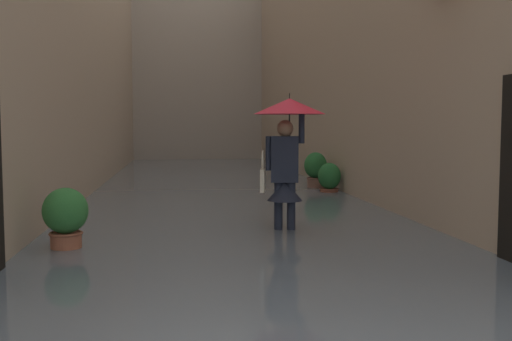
{
  "coord_description": "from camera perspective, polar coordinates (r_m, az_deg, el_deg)",
  "views": [
    {
      "loc": [
        0.87,
        2.35,
        1.66
      ],
      "look_at": [
        -0.25,
        -6.06,
        1.0
      ],
      "focal_mm": 41.4,
      "sensor_mm": 36.0,
      "label": 1
    }
  ],
  "objects": [
    {
      "name": "potted_plant_near_left",
      "position": [
        16.84,
        3.01,
        0.19
      ],
      "size": [
        0.38,
        0.38,
        0.76
      ],
      "color": "#66605B",
      "rests_on": "ground_plane"
    },
    {
      "name": "potted_plant_mid_left",
      "position": [
        13.95,
        5.77,
        -0.05
      ],
      "size": [
        0.54,
        0.54,
        1.01
      ],
      "color": "brown",
      "rests_on": "ground_plane"
    },
    {
      "name": "building_facade_far",
      "position": [
        26.6,
        -5.76,
        15.35
      ],
      "size": [
        9.04,
        1.8,
        13.39
      ],
      "primitive_type": "cube",
      "color": "#A89989",
      "rests_on": "ground_plane"
    },
    {
      "name": "flood_water",
      "position": [
        13.89,
        -3.92,
        -2.04
      ],
      "size": [
        6.24,
        28.85,
        0.19
      ],
      "primitive_type": "cube",
      "color": "slate",
      "rests_on": "ground_plane"
    },
    {
      "name": "potted_plant_mid_right",
      "position": [
        7.43,
        -17.92,
        -4.55
      ],
      "size": [
        0.54,
        0.54,
        0.91
      ],
      "color": "#9E563D",
      "rests_on": "ground_plane"
    },
    {
      "name": "building_facade_left",
      "position": [
        14.76,
        10.68,
        15.42
      ],
      "size": [
        2.04,
        26.85,
        8.98
      ],
      "color": "tan",
      "rests_on": "ground_plane"
    },
    {
      "name": "person_wading",
      "position": [
        8.25,
        3.02,
        3.15
      ],
      "size": [
        1.01,
        1.01,
        2.1
      ],
      "color": "#2D2319",
      "rests_on": "ground_plane"
    },
    {
      "name": "potted_plant_far_left",
      "position": [
        13.08,
        7.1,
        -0.93
      ],
      "size": [
        0.51,
        0.51,
        0.82
      ],
      "color": "brown",
      "rests_on": "ground_plane"
    },
    {
      "name": "ground_plane",
      "position": [
        13.9,
        -3.92,
        -2.42
      ],
      "size": [
        60.0,
        60.0,
        0.0
      ],
      "primitive_type": "plane",
      "color": "gray"
    }
  ]
}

